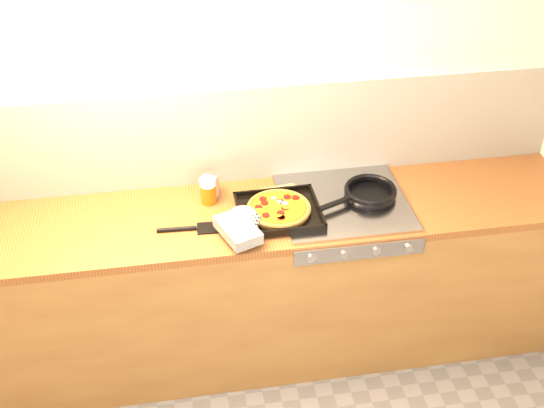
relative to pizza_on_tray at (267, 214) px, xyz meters
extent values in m
plane|color=beige|center=(-0.07, 0.38, 0.31)|extent=(3.20, 0.00, 3.20)
cube|color=white|center=(-0.07, 0.37, 0.21)|extent=(3.20, 0.02, 0.50)
cube|color=olive|center=(-0.07, 0.08, -0.51)|extent=(3.20, 0.60, 0.86)
cube|color=brown|center=(-0.07, 0.08, -0.06)|extent=(3.20, 0.60, 0.04)
cube|color=#A0A0A5|center=(0.38, -0.22, -0.09)|extent=(0.60, 0.03, 0.08)
cylinder|color=#A5A5AA|center=(0.16, -0.23, -0.09)|extent=(0.04, 0.02, 0.04)
cylinder|color=#A5A5AA|center=(0.31, -0.23, -0.09)|extent=(0.04, 0.02, 0.04)
cylinder|color=#A5A5AA|center=(0.46, -0.23, -0.09)|extent=(0.04, 0.02, 0.04)
cylinder|color=#A5A5AA|center=(0.61, -0.23, -0.09)|extent=(0.04, 0.02, 0.04)
cube|color=#A0A0A5|center=(0.38, 0.08, -0.04)|extent=(0.60, 0.56, 0.02)
cube|color=black|center=(0.06, 0.03, -0.02)|extent=(0.39, 0.34, 0.01)
cube|color=black|center=(0.06, 0.19, -0.01)|extent=(0.38, 0.02, 0.02)
cube|color=black|center=(0.06, -0.13, -0.01)|extent=(0.38, 0.02, 0.02)
cube|color=black|center=(0.25, 0.04, -0.01)|extent=(0.02, 0.34, 0.02)
cube|color=black|center=(-0.13, 0.03, -0.01)|extent=(0.02, 0.34, 0.02)
cylinder|color=#A67530|center=(0.06, 0.03, -0.01)|extent=(0.29, 0.29, 0.02)
torus|color=#A67530|center=(0.06, 0.03, 0.00)|extent=(0.31, 0.31, 0.02)
cylinder|color=#C97018|center=(0.06, 0.03, 0.01)|extent=(0.26, 0.26, 0.01)
cylinder|color=maroon|center=(0.09, 0.02, 0.01)|extent=(0.04, 0.04, 0.00)
cylinder|color=maroon|center=(0.00, 0.11, 0.01)|extent=(0.04, 0.04, 0.00)
cylinder|color=maroon|center=(0.06, -0.05, 0.01)|extent=(0.04, 0.04, 0.00)
cylinder|color=maroon|center=(-0.03, 0.04, 0.01)|extent=(0.04, 0.04, 0.00)
cylinder|color=maroon|center=(0.11, 0.10, 0.01)|extent=(0.04, 0.04, 0.00)
cylinder|color=maroon|center=(0.07, 0.07, 0.01)|extent=(0.04, 0.04, 0.00)
cylinder|color=maroon|center=(-0.01, -0.02, 0.01)|extent=(0.04, 0.04, 0.00)
cylinder|color=maroon|center=(0.15, 0.09, 0.01)|extent=(0.04, 0.04, 0.00)
cylinder|color=maroon|center=(0.06, -0.05, 0.01)|extent=(0.04, 0.04, 0.00)
cylinder|color=maroon|center=(0.06, -0.02, 0.01)|extent=(0.04, 0.04, 0.00)
cylinder|color=maroon|center=(0.00, 0.07, 0.01)|extent=(0.04, 0.04, 0.00)
ellipsoid|color=#C49112|center=(-0.01, 0.02, 0.01)|extent=(0.03, 0.02, 0.01)
ellipsoid|color=#C49112|center=(-0.04, 0.02, 0.01)|extent=(0.03, 0.02, 0.01)
ellipsoid|color=#C49112|center=(0.05, 0.08, 0.01)|extent=(0.03, 0.02, 0.01)
ellipsoid|color=#C49112|center=(0.05, 0.11, 0.01)|extent=(0.03, 0.02, 0.01)
ellipsoid|color=#C49112|center=(0.05, -0.04, 0.01)|extent=(0.03, 0.02, 0.01)
ellipsoid|color=#C49112|center=(0.09, 0.02, 0.01)|extent=(0.03, 0.02, 0.01)
ellipsoid|color=#C49112|center=(0.08, 0.03, 0.01)|extent=(0.03, 0.02, 0.01)
ellipsoid|color=#C49112|center=(-0.01, 0.01, 0.01)|extent=(0.03, 0.02, 0.01)
ellipsoid|color=#C49112|center=(0.06, 0.10, 0.01)|extent=(0.03, 0.02, 0.01)
ellipsoid|color=silver|center=(0.05, 0.11, 0.01)|extent=(0.03, 0.03, 0.01)
ellipsoid|color=silver|center=(0.07, 0.07, 0.01)|extent=(0.03, 0.03, 0.01)
ellipsoid|color=silver|center=(0.09, 0.05, 0.01)|extent=(0.03, 0.03, 0.01)
cube|color=black|center=(-0.15, -0.11, 0.01)|extent=(0.21, 0.26, 0.05)
ellipsoid|color=black|center=(-0.11, 0.00, 0.01)|extent=(0.14, 0.14, 0.05)
cylinder|color=black|center=(-0.08, -0.08, 0.01)|extent=(0.08, 0.11, 0.05)
cylinder|color=black|center=(0.52, 0.10, -0.02)|extent=(0.30, 0.30, 0.01)
torus|color=black|center=(0.52, 0.10, 0.00)|extent=(0.33, 0.33, 0.03)
cube|color=black|center=(0.33, 0.03, 0.01)|extent=(0.18, 0.09, 0.02)
cylinder|color=maroon|center=(-0.24, 0.25, 0.02)|extent=(0.09, 0.09, 0.11)
cylinder|color=#B2B2B7|center=(-0.24, 0.25, 0.07)|extent=(0.10, 0.10, 0.01)
cylinder|color=#B2B2B7|center=(-0.24, 0.25, -0.04)|extent=(0.10, 0.10, 0.01)
cylinder|color=#E8570D|center=(-0.25, 0.20, 0.01)|extent=(0.09, 0.09, 0.10)
cylinder|color=silver|center=(-0.25, 0.20, 0.07)|extent=(0.10, 0.10, 0.03)
cylinder|color=#B47B4C|center=(0.02, 0.24, -0.03)|extent=(0.26, 0.05, 0.02)
ellipsoid|color=#B47B4C|center=(0.16, 0.26, -0.03)|extent=(0.06, 0.04, 0.02)
cube|color=black|center=(-0.27, -0.01, -0.04)|extent=(0.10, 0.09, 0.01)
cylinder|color=black|center=(-0.41, 0.00, -0.03)|extent=(0.18, 0.03, 0.02)
camera|label=1|loc=(-0.39, -2.48, 1.85)|focal=45.00mm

